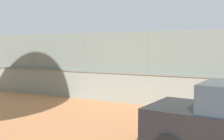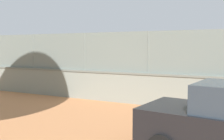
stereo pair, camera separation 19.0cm
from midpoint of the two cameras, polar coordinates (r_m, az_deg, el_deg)
The scene contains 6 objects.
ground_plane at distance 23.20m, azimuth 8.45°, elevation -1.18°, with size 260.00×260.00×0.00m, color #B27247.
perimeter_wall at distance 13.61m, azimuth -11.60°, elevation -2.58°, with size 22.20×1.00×1.34m.
fence_panel_on_wall at distance 13.50m, azimuth -11.71°, elevation 3.87°, with size 21.81×0.67×1.73m.
player_foreground_swinging at distance 17.03m, azimuth 10.89°, elevation 0.09°, with size 1.11×0.73×1.72m.
player_near_wall_returning at distance 18.08m, azimuth -2.54°, elevation -0.08°, with size 0.65×0.93×1.48m.
sports_ball at distance 15.89m, azimuth 4.15°, elevation -3.53°, with size 0.20×0.20×0.20m, color yellow.
Camera 1 is at (-7.51, 21.83, 2.41)m, focal length 43.19 mm.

